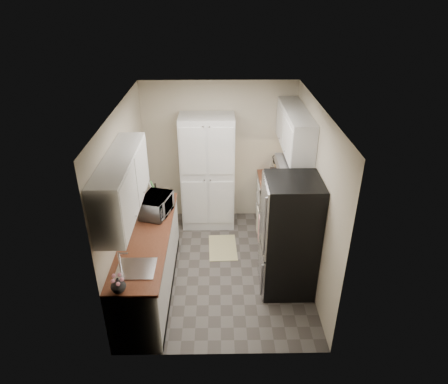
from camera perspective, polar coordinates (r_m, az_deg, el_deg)
The scene contains 16 objects.
ground at distance 6.25m, azimuth -0.55°, elevation -10.76°, with size 3.20×3.20×0.00m, color #56514C.
room_shell at distance 5.37m, azimuth -0.82°, elevation 2.80°, with size 2.64×3.24×2.52m.
pantry_cabinet at distance 6.84m, azimuth -2.35°, elevation 2.81°, with size 0.90×0.55×2.00m, color silver.
base_cabinet_left at distance 5.72m, azimuth -10.66°, elevation -9.95°, with size 0.60×2.30×0.88m, color silver.
countertop_left at distance 5.45m, azimuth -11.08°, elevation -6.14°, with size 0.63×2.33×0.04m, color brown.
base_cabinet_right at distance 7.06m, azimuth 7.43°, elevation -1.70°, with size 0.60×0.80×0.88m, color silver.
countertop_right at distance 6.84m, azimuth 7.67°, elevation 1.64°, with size 0.63×0.83×0.04m, color brown.
electric_range at distance 6.36m, azimuth 8.25°, elevation -4.99°, with size 0.71×0.78×1.13m.
refrigerator at distance 5.49m, azimuth 9.35°, elevation -6.31°, with size 0.70×0.72×1.70m, color #B7B7BC.
microwave at distance 5.79m, azimuth -9.66°, elevation -1.92°, with size 0.52×0.35×0.29m, color silver.
wine_bottle at distance 6.13m, azimuth -9.72°, elevation -0.17°, with size 0.07×0.07×0.28m, color black.
flower_vase at distance 4.57m, azimuth -14.88°, elevation -12.71°, with size 0.17×0.17×0.17m, color silver.
cutting_board at distance 6.19m, azimuth -9.97°, elevation 0.09°, with size 0.02×0.22×0.27m, color #3C883E.
toaster_oven at distance 6.92m, azimuth 8.11°, elevation 3.27°, with size 0.34×0.43×0.25m, color silver.
fruit_basket at distance 6.87m, azimuth 8.14°, elevation 4.78°, with size 0.29×0.29×0.12m, color #FBAC1D, non-canonical shape.
kitchen_mat at distance 6.65m, azimuth -0.19°, elevation -7.94°, with size 0.45×0.72×0.01m, color beige.
Camera 1 is at (-0.02, -4.86, 3.93)m, focal length 32.00 mm.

